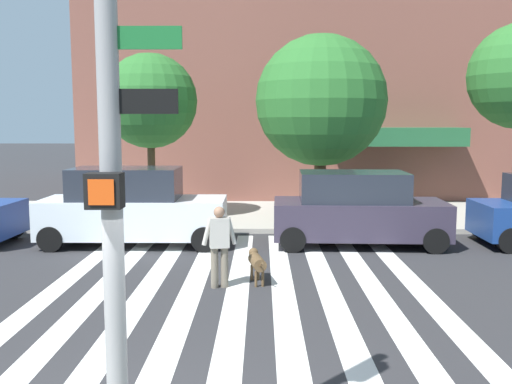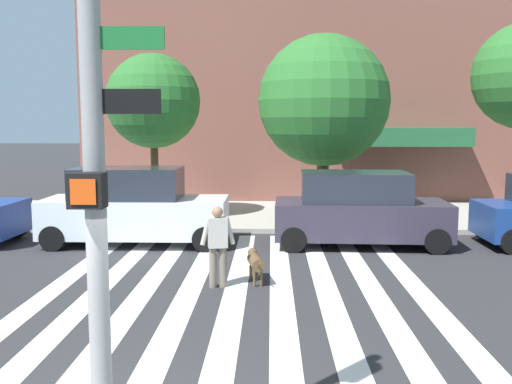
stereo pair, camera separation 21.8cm
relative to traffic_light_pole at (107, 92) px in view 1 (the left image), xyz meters
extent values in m
plane|color=#2B2B2D|center=(-0.15, 6.31, -3.52)|extent=(160.00, 160.00, 0.00)
cube|color=#A7A399|center=(-0.15, 15.02, -3.45)|extent=(80.00, 6.00, 0.15)
cube|color=silver|center=(-2.85, 6.31, -3.52)|extent=(0.45, 10.80, 0.01)
cube|color=silver|center=(-1.95, 6.31, -3.52)|extent=(0.45, 10.80, 0.01)
cube|color=silver|center=(-1.05, 6.31, -3.52)|extent=(0.45, 10.80, 0.01)
cube|color=silver|center=(-0.15, 6.31, -3.52)|extent=(0.45, 10.80, 0.01)
cube|color=silver|center=(0.75, 6.31, -3.52)|extent=(0.45, 10.80, 0.01)
cube|color=silver|center=(1.65, 6.31, -3.52)|extent=(0.45, 10.80, 0.01)
cube|color=silver|center=(2.55, 6.31, -3.52)|extent=(0.45, 10.80, 0.01)
cube|color=silver|center=(3.45, 6.31, -3.52)|extent=(0.45, 10.80, 0.01)
cube|color=silver|center=(4.35, 6.31, -3.52)|extent=(0.45, 10.80, 0.01)
cube|color=#25623A|center=(6.41, 17.42, -0.77)|extent=(5.13, 1.60, 0.70)
cylinder|color=gray|center=(-0.01, 0.05, -0.47)|extent=(0.18, 0.18, 5.80)
cube|color=black|center=(-0.01, -0.15, -0.77)|extent=(0.28, 0.18, 0.28)
cube|color=#E54C14|center=(-0.01, -0.25, -0.77)|extent=(0.20, 0.01, 0.20)
cube|color=#19662D|center=(0.29, 0.05, 0.43)|extent=(0.60, 0.03, 0.18)
cube|color=black|center=(0.27, 0.05, -0.07)|extent=(0.56, 0.03, 0.20)
cylinder|color=black|center=(-5.88, 11.26, -3.19)|extent=(0.67, 0.24, 0.66)
cube|color=silver|center=(-2.21, 10.46, -2.77)|extent=(4.90, 1.84, 1.01)
cube|color=#232833|center=(-2.40, 10.46, -1.84)|extent=(2.83, 1.62, 0.83)
cylinder|color=black|center=(-0.24, 11.30, -3.19)|extent=(0.66, 0.22, 0.66)
cylinder|color=black|center=(-0.24, 9.62, -3.19)|extent=(0.66, 0.22, 0.66)
cylinder|color=black|center=(-4.18, 11.29, -3.19)|extent=(0.66, 0.22, 0.66)
cylinder|color=black|center=(-4.17, 9.62, -3.19)|extent=(0.66, 0.22, 0.66)
cube|color=#322B3C|center=(3.84, 10.46, -2.79)|extent=(4.61, 2.09, 0.95)
cube|color=#232833|center=(3.66, 10.46, -1.93)|extent=(2.85, 1.80, 0.78)
cylinder|color=black|center=(5.67, 11.29, -3.19)|extent=(0.67, 0.24, 0.66)
cylinder|color=black|center=(5.61, 9.51, -3.19)|extent=(0.67, 0.24, 0.66)
cylinder|color=black|center=(2.08, 11.41, -3.19)|extent=(0.67, 0.24, 0.66)
cylinder|color=black|center=(2.02, 9.62, -3.19)|extent=(0.67, 0.24, 0.66)
cylinder|color=black|center=(7.52, 11.37, -3.19)|extent=(0.66, 0.22, 0.66)
cylinder|color=black|center=(7.51, 9.56, -3.19)|extent=(0.66, 0.22, 0.66)
cylinder|color=#4C3823|center=(-2.38, 13.89, -1.88)|extent=(0.25, 0.25, 2.99)
sphere|color=#286628|center=(-2.38, 13.89, 0.46)|extent=(3.06, 3.06, 3.06)
cylinder|color=#4C3823|center=(3.07, 13.33, -2.02)|extent=(0.37, 0.37, 2.70)
sphere|color=#286628|center=(3.07, 13.33, 0.45)|extent=(4.09, 4.09, 4.09)
cylinder|color=#6B6051|center=(0.29, 6.47, -3.11)|extent=(0.18, 0.18, 0.82)
cylinder|color=#6B6051|center=(0.48, 6.51, -3.11)|extent=(0.18, 0.18, 0.82)
cube|color=#B2ADA3|center=(0.39, 6.49, -2.40)|extent=(0.42, 0.31, 0.60)
cylinder|color=#B2ADA3|center=(0.15, 6.44, -2.37)|extent=(0.24, 0.13, 0.57)
cylinder|color=#B2ADA3|center=(0.62, 6.53, -2.37)|extent=(0.24, 0.13, 0.57)
sphere|color=#936B51|center=(0.39, 6.49, -1.99)|extent=(0.26, 0.26, 0.22)
cylinder|color=brown|center=(1.14, 6.78, -3.07)|extent=(0.39, 0.73, 0.26)
sphere|color=brown|center=(1.05, 7.20, -2.97)|extent=(0.23, 0.23, 0.20)
cylinder|color=brown|center=(1.22, 6.34, -3.02)|extent=(0.08, 0.24, 0.16)
cylinder|color=brown|center=(1.02, 7.01, -3.36)|extent=(0.07, 0.07, 0.32)
cylinder|color=brown|center=(1.16, 7.03, -3.36)|extent=(0.07, 0.07, 0.32)
cylinder|color=brown|center=(1.11, 6.53, -3.36)|extent=(0.07, 0.07, 0.32)
cylinder|color=brown|center=(1.25, 6.56, -3.36)|extent=(0.07, 0.07, 0.32)
camera|label=1|loc=(1.23, -4.54, -0.24)|focal=39.74mm
camera|label=2|loc=(1.44, -4.54, -0.24)|focal=39.74mm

